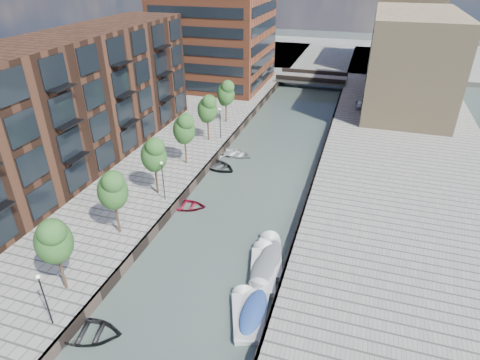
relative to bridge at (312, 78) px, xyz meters
The scene contains 28 objects.
water 32.03m from the bridge, 90.00° to the right, with size 300.00×300.00×0.00m, color #38473F.
quay_left 48.17m from the bridge, 138.37° to the right, with size 60.00×140.00×1.00m, color gray.
quay_right 35.79m from the bridge, 63.43° to the right, with size 20.00×140.00×1.00m, color gray.
quay_wall_left 32.59m from the bridge, 100.79° to the right, with size 0.25×140.00×1.00m, color #332823.
quay_wall_right 32.59m from the bridge, 79.21° to the right, with size 0.25×140.00×1.00m, color #332823.
far_closure 28.01m from the bridge, 90.00° to the left, with size 80.00×40.00×1.00m, color gray.
apartment_block 46.99m from the bridge, 115.46° to the right, with size 8.00×38.00×14.00m, color #331D13.
tan_block_near 19.99m from the bridge, 32.01° to the right, with size 12.00×25.00×14.00m, color #9D8560.
tan_block_far 23.87m from the bridge, 45.00° to the left, with size 12.00×20.00×16.00m, color #9D8560.
bridge is the anchor object (origin of this frame).
tree_1 61.71m from the bridge, 97.93° to the right, with size 2.50×2.50×5.95m.
tree_2 54.81m from the bridge, 98.95° to the right, with size 2.50×2.50×5.95m.
tree_3 47.92m from the bridge, 100.25° to the right, with size 2.50×2.50×5.95m.
tree_4 41.08m from the bridge, 102.00° to the right, with size 2.50×2.50×5.95m.
tree_5 34.30m from the bridge, 104.44° to the right, with size 2.50×2.50×5.95m.
tree_6 27.63m from the bridge, 108.10° to the right, with size 2.50×2.50×5.95m.
lamp_0 64.44m from the bridge, 96.42° to the right, with size 0.24×0.24×4.12m.
lamp_1 48.58m from the bridge, 98.53° to the right, with size 0.24×0.24×4.12m.
lamp_2 32.87m from the bridge, 102.68° to the right, with size 0.24×0.24×4.12m.
sloop_0 63.74m from the bridge, 94.65° to the right, with size 3.48×4.87×1.01m, color black.
sloop_2 47.64m from the bridge, 96.51° to the right, with size 3.02×4.22×0.87m, color maroon.
sloop_3 34.80m from the bridge, 97.34° to the right, with size 3.38×4.74×0.98m, color silver.
sloop_4 38.74m from the bridge, 98.02° to the right, with size 3.61×5.06×1.05m, color black.
motorboat_1 53.95m from the bridge, 85.45° to the right, with size 3.11×5.83×1.85m.
motorboat_2 58.71m from the bridge, 85.96° to the right, with size 3.10×4.89×1.54m.
motorboat_3 58.33m from the bridge, 85.31° to the right, with size 2.39×5.38×1.74m.
motorboat_4 52.36m from the bridge, 85.13° to the right, with size 3.04×5.56×1.76m.
car 16.76m from the bridge, 54.65° to the right, with size 1.42×3.54×1.21m, color silver.
Camera 1 is at (9.88, -5.73, 21.79)m, focal length 30.00 mm.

